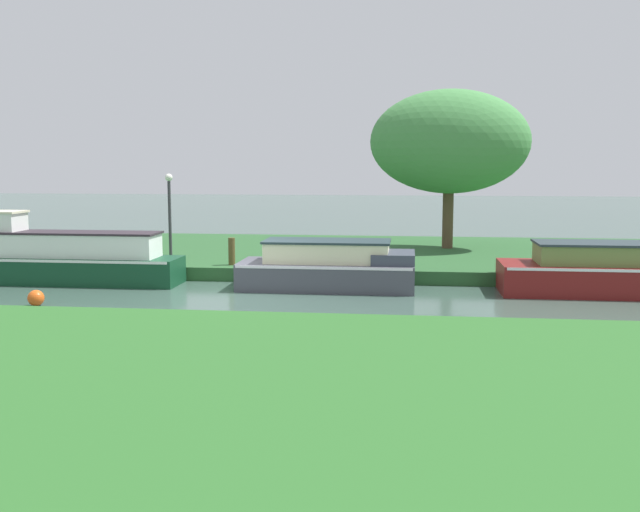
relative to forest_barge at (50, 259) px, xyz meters
The scene contains 10 objects.
ground_plane 5.87m from the forest_barge, 11.87° to the right, with size 120.00×120.00×0.00m, color #3E584D.
riverbank_far 8.15m from the forest_barge, 45.46° to the left, with size 72.00×10.00×0.40m, color #28562B.
riverbank_near 11.70m from the forest_barge, 60.77° to the right, with size 72.00×10.00×0.40m, color #2A6126.
forest_barge is the anchor object (origin of this frame).
slate_narrowboat 8.10m from the forest_barge, ahead, with size 4.79×1.88×1.34m.
maroon_cruiser 15.65m from the forest_barge, ahead, with size 5.89×1.91×1.38m.
willow_tree_left 13.75m from the forest_barge, 29.21° to the left, with size 5.58×3.44×5.59m.
lamp_post 4.19m from the forest_barge, 49.00° to the left, with size 0.24×0.24×2.70m.
mooring_post_near 5.19m from the forest_barge, 16.49° to the left, with size 0.20×0.20×0.82m, color #4C4120.
channel_buoy 3.58m from the forest_barge, 68.56° to the right, with size 0.39×0.39×0.39m, color #E55919.
Camera 1 is at (4.49, -18.44, 3.43)m, focal length 40.88 mm.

